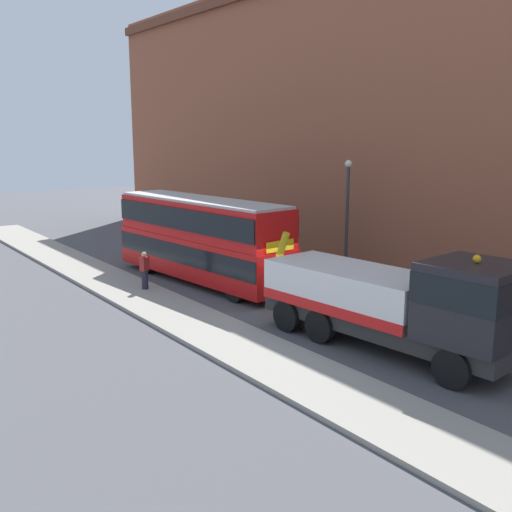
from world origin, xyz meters
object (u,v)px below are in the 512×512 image
recovery_tow_truck (394,300)px  double_decker_bus (201,236)px  pedestrian_onlooker (145,271)px  street_lamp (347,209)px

recovery_tow_truck → double_decker_bus: double_decker_bus is taller
recovery_tow_truck → pedestrian_onlooker: (-11.73, -3.14, -0.77)m
recovery_tow_truck → street_lamp: street_lamp is taller
double_decker_bus → street_lamp: 7.25m
pedestrian_onlooker → recovery_tow_truck: bearing=-12.2°
recovery_tow_truck → pedestrian_onlooker: recovery_tow_truck is taller
double_decker_bus → street_lamp: size_ratio=1.92×
recovery_tow_truck → double_decker_bus: size_ratio=0.91×
street_lamp → pedestrian_onlooker: bearing=-110.8°
recovery_tow_truck → pedestrian_onlooker: bearing=-169.9°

